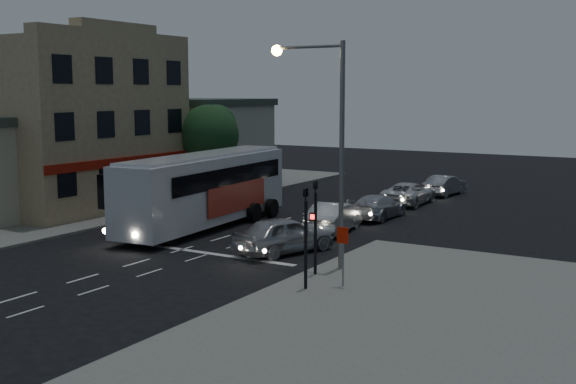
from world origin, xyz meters
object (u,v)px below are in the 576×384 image
Objects in this scene: car_extra at (445,185)px; street_tree at (209,132)px; tour_bus at (205,188)px; traffic_signal_main at (315,216)px; regulatory_sign at (343,247)px; car_sedan_b at (378,206)px; streetlight at (327,128)px; car_sedan_a at (334,217)px; traffic_signal_side at (306,226)px; car_suv at (284,235)px; car_sedan_c at (409,193)px.

street_tree is at bearing 43.91° from car_extra.
street_tree reaches higher than tour_bus.
traffic_signal_main is 2.14m from regulatory_sign.
car_sedan_b is (6.71, 7.27, -1.44)m from tour_bus.
street_tree is at bearing 140.49° from streetlight.
tour_bus reaches higher than regulatory_sign.
car_sedan_a is 9.20m from traffic_signal_main.
street_tree is (-16.51, 16.22, 2.08)m from traffic_signal_side.
car_sedan_b is 10.91m from car_extra.
traffic_signal_side is 0.66× the size of street_tree.
traffic_signal_side reaches higher than car_extra.
traffic_signal_main reaches higher than car_extra.
car_suv is 1.02× the size of car_sedan_a.
traffic_signal_main is at bearing 155.46° from car_suv.
traffic_signal_main is at bearing -42.03° from street_tree.
traffic_signal_main is 1.00× the size of traffic_signal_side.
street_tree reaches higher than car_extra.
streetlight is (3.42, -17.79, 5.03)m from car_sedan_c.
regulatory_sign is at bearing -51.25° from streetlight.
car_sedan_a is 0.77× the size of street_tree.
car_sedan_c is 0.56× the size of streetlight.
street_tree is (-12.13, -4.96, 3.80)m from car_sedan_c.
traffic_signal_side reaches higher than tour_bus.
car_suv is at bearing 95.23° from car_extra.
car_sedan_c reaches higher than car_extra.
car_suv is 5.35m from car_sedan_a.
regulatory_sign is at bearing -30.84° from traffic_signal_main.
traffic_signal_main is at bearing 149.16° from regulatory_sign.
streetlight reaches higher than car_extra.
traffic_signal_main is 1.86× the size of regulatory_sign.
street_tree is at bearing 121.08° from tour_bus.
traffic_signal_side is at bearing 99.77° from car_sedan_c.
tour_bus reaches higher than car_extra.
car_sedan_b is 1.15× the size of traffic_signal_side.
street_tree is at bearing 138.92° from regulatory_sign.
traffic_signal_main is 0.46× the size of streetlight.
regulatory_sign is at bearing 106.38° from car_extra.
street_tree is (-5.86, 8.15, 2.37)m from tour_bus.
car_sedan_a is at bearing 112.02° from traffic_signal_side.
car_sedan_b is (-0.00, 10.34, -0.15)m from car_suv.
regulatory_sign is at bearing 109.22° from car_sedan_b.
street_tree is (-15.55, 12.82, -1.23)m from streetlight.
street_tree reaches higher than car_sedan_a.
tour_bus is at bearing 62.56° from car_sedan_c.
car_sedan_c is at bearing 104.90° from regulatory_sign.
streetlight is (2.73, -22.85, 5.04)m from car_extra.
regulatory_sign reaches higher than car_sedan_a.
car_sedan_b is at bearing 103.59° from traffic_signal_main.
traffic_signal_main is (3.23, -3.02, 1.59)m from car_suv.
streetlight reaches higher than car_sedan_a.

